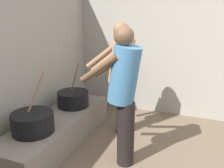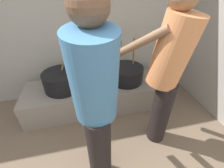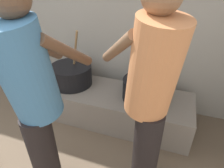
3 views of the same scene
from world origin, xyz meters
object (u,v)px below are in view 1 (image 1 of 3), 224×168
cooking_pot_main (33,122)px  cooking_pot_secondary (73,99)px  cook_in_orange_shirt (121,73)px  cook_in_blue_shirt (124,90)px

cooking_pot_main → cooking_pot_secondary: 0.89m
cooking_pot_main → cook_in_orange_shirt: cook_in_orange_shirt is taller
cook_in_blue_shirt → cooking_pot_main: bearing=108.7°
cooking_pot_secondary → cook_in_orange_shirt: bearing=-78.7°
cooking_pot_main → cooking_pot_secondary: bearing=-1.0°
cooking_pot_main → cooking_pot_secondary: size_ratio=1.02×
cooking_pot_main → cook_in_blue_shirt: (0.34, -1.00, 0.42)m
cook_in_orange_shirt → cook_in_blue_shirt: (-0.69, -0.27, -0.01)m
cooking_pot_secondary → cook_in_blue_shirt: 1.20m
cooking_pot_main → cook_in_blue_shirt: size_ratio=0.43×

